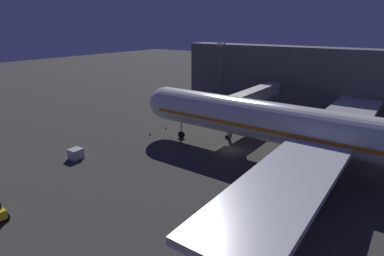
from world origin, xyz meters
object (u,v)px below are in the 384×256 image
at_px(airliner_at_gate, 323,132).
at_px(apron_floodlight_mast, 221,69).
at_px(baggage_container_near_belt, 76,154).
at_px(traffic_cone_nose_starboard, 150,134).
at_px(jet_bridge, 248,98).
at_px(traffic_cone_nose_port, 166,128).

bearing_deg(airliner_at_gate, apron_floodlight_mast, -129.52).
bearing_deg(baggage_container_near_belt, traffic_cone_nose_starboard, 172.81).
relative_size(apron_floodlight_mast, traffic_cone_nose_starboard, 27.46).
bearing_deg(jet_bridge, traffic_cone_nose_port, -50.77).
bearing_deg(apron_floodlight_mast, traffic_cone_nose_starboard, 3.90).
height_order(apron_floodlight_mast, baggage_container_near_belt, apron_floodlight_mast).
bearing_deg(baggage_container_near_belt, apron_floodlight_mast, -179.89).
xyz_separation_m(jet_bridge, traffic_cone_nose_starboard, (14.37, -12.22, -5.61)).
bearing_deg(traffic_cone_nose_starboard, jet_bridge, 139.64).
relative_size(jet_bridge, baggage_container_near_belt, 12.69).
bearing_deg(jet_bridge, baggage_container_near_belt, -26.04).
bearing_deg(traffic_cone_nose_port, apron_floodlight_mast, -175.37).
relative_size(jet_bridge, traffic_cone_nose_port, 41.39).
xyz_separation_m(airliner_at_gate, traffic_cone_nose_starboard, (2.20, -29.03, -5.48)).
height_order(airliner_at_gate, jet_bridge, airliner_at_gate).
height_order(airliner_at_gate, traffic_cone_nose_starboard, airliner_at_gate).
bearing_deg(traffic_cone_nose_starboard, apron_floodlight_mast, -176.10).
xyz_separation_m(jet_bridge, traffic_cone_nose_port, (9.97, -12.22, -5.61)).
bearing_deg(traffic_cone_nose_starboard, traffic_cone_nose_port, 180.00).
bearing_deg(baggage_container_near_belt, traffic_cone_nose_port, 174.49).
distance_m(apron_floodlight_mast, traffic_cone_nose_starboard, 29.09).
distance_m(baggage_container_near_belt, traffic_cone_nose_port, 18.82).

